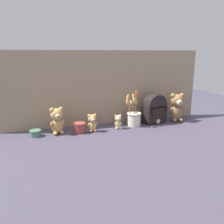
% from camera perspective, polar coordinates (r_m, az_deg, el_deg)
% --- Properties ---
extents(ground_plane, '(4.00, 4.00, 0.00)m').
position_cam_1_polar(ground_plane, '(1.90, 0.19, -4.02)').
color(ground_plane, '#3D3847').
extents(backdrop_wall, '(1.72, 0.02, 0.61)m').
position_cam_1_polar(backdrop_wall, '(1.99, -1.37, 5.81)').
color(backdrop_wall, gray).
rests_on(backdrop_wall, ground).
extents(teddy_bear_large, '(0.14, 0.13, 0.25)m').
position_cam_1_polar(teddy_bear_large, '(2.16, 15.34, 1.23)').
color(teddy_bear_large, olive).
rests_on(teddy_bear_large, ground).
extents(teddy_bear_medium, '(0.11, 0.10, 0.20)m').
position_cam_1_polar(teddy_bear_medium, '(1.80, -13.08, -1.95)').
color(teddy_bear_medium, tan).
rests_on(teddy_bear_medium, ground).
extents(teddy_bear_small, '(0.07, 0.07, 0.14)m').
position_cam_1_polar(teddy_bear_small, '(1.82, -4.76, -2.51)').
color(teddy_bear_small, tan).
rests_on(teddy_bear_small, ground).
extents(teddy_bear_tiny, '(0.06, 0.06, 0.12)m').
position_cam_1_polar(teddy_bear_tiny, '(1.89, 1.47, -2.27)').
color(teddy_bear_tiny, '#DBBC84').
rests_on(teddy_bear_tiny, ground).
extents(flower_vase, '(0.13, 0.15, 0.30)m').
position_cam_1_polar(flower_vase, '(1.97, 5.29, -1.11)').
color(flower_vase, silver).
rests_on(flower_vase, ground).
extents(vintage_radio, '(0.21, 0.14, 0.25)m').
position_cam_1_polar(vintage_radio, '(2.06, 10.22, 0.61)').
color(vintage_radio, black).
rests_on(vintage_radio, ground).
extents(decorative_tin_tall, '(0.08, 0.08, 0.05)m').
position_cam_1_polar(decorative_tin_tall, '(1.82, -17.95, -4.87)').
color(decorative_tin_tall, '#47705B').
rests_on(decorative_tin_tall, ground).
extents(decorative_tin_short, '(0.09, 0.09, 0.08)m').
position_cam_1_polar(decorative_tin_short, '(1.82, -7.83, -3.76)').
color(decorative_tin_short, '#993D33').
rests_on(decorative_tin_short, ground).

